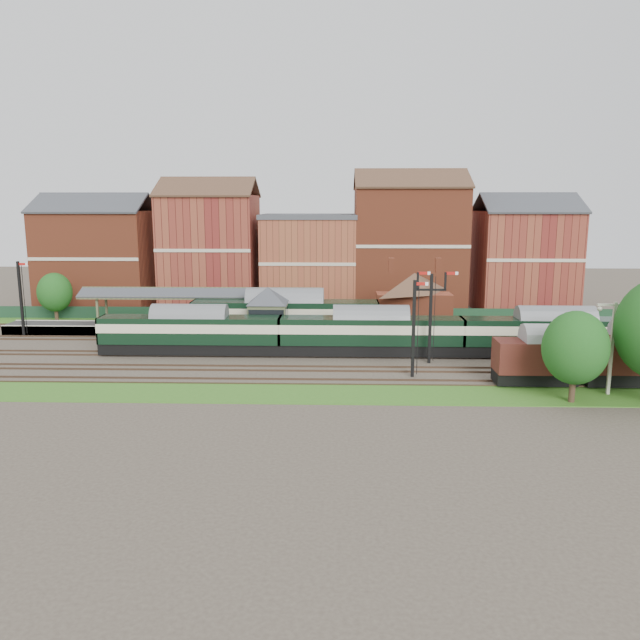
{
  "coord_description": "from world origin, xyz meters",
  "views": [
    {
      "loc": [
        3.89,
        -56.72,
        14.12
      ],
      "look_at": [
        2.13,
        2.0,
        3.0
      ],
      "focal_mm": 35.0,
      "sensor_mm": 36.0,
      "label": 1
    }
  ],
  "objects_px": {
    "dmu_train": "(371,332)",
    "platform_railcar": "(285,316)",
    "signal_box": "(268,315)",
    "semaphore_bracket": "(431,312)",
    "goods_van_a": "(535,358)"
  },
  "relations": [
    {
      "from": "signal_box",
      "to": "platform_railcar",
      "type": "height_order",
      "value": "signal_box"
    },
    {
      "from": "semaphore_bracket",
      "to": "dmu_train",
      "type": "height_order",
      "value": "semaphore_bracket"
    },
    {
      "from": "semaphore_bracket",
      "to": "platform_railcar",
      "type": "xyz_separation_m",
      "value": [
        -13.64,
        9.0,
        -2.05
      ]
    },
    {
      "from": "signal_box",
      "to": "dmu_train",
      "type": "xyz_separation_m",
      "value": [
        9.9,
        -3.25,
        -0.91
      ]
    },
    {
      "from": "semaphore_bracket",
      "to": "dmu_train",
      "type": "distance_m",
      "value": 6.18
    },
    {
      "from": "signal_box",
      "to": "semaphore_bracket",
      "type": "height_order",
      "value": "semaphore_bracket"
    },
    {
      "from": "goods_van_a",
      "to": "signal_box",
      "type": "bearing_deg",
      "value": 151.2
    },
    {
      "from": "signal_box",
      "to": "goods_van_a",
      "type": "relative_size",
      "value": 0.97
    },
    {
      "from": "signal_box",
      "to": "goods_van_a",
      "type": "distance_m",
      "value": 25.45
    },
    {
      "from": "platform_railcar",
      "to": "goods_van_a",
      "type": "relative_size",
      "value": 3.11
    },
    {
      "from": "dmu_train",
      "to": "platform_railcar",
      "type": "height_order",
      "value": "platform_railcar"
    },
    {
      "from": "platform_railcar",
      "to": "goods_van_a",
      "type": "distance_m",
      "value": 26.01
    },
    {
      "from": "platform_railcar",
      "to": "goods_van_a",
      "type": "height_order",
      "value": "platform_railcar"
    },
    {
      "from": "signal_box",
      "to": "semaphore_bracket",
      "type": "relative_size",
      "value": 0.73
    },
    {
      "from": "dmu_train",
      "to": "goods_van_a",
      "type": "distance_m",
      "value": 15.31
    }
  ]
}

